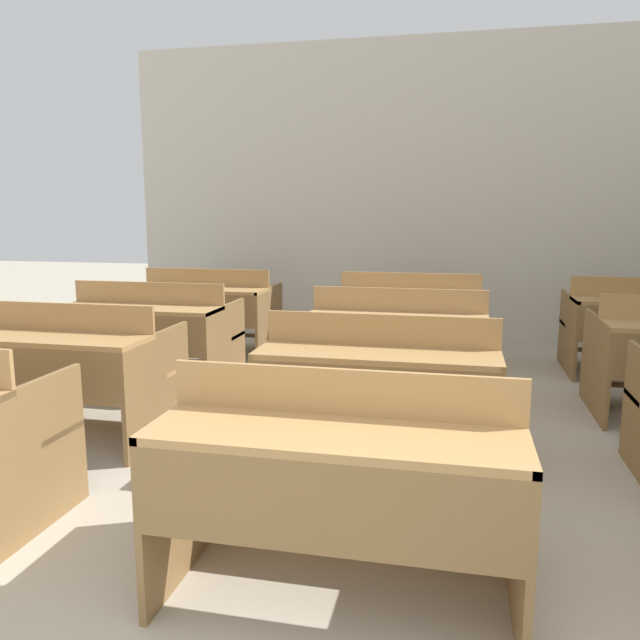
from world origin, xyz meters
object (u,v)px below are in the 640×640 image
(bench_third_center, at_px, (398,342))
(bench_back_left, at_px, (208,309))
(bench_second_center, at_px, (380,385))
(bench_back_center, at_px, (409,316))
(bench_second_left, at_px, (62,366))
(bench_front_center, at_px, (343,474))
(bench_third_left, at_px, (150,331))

(bench_third_center, xyz_separation_m, bench_back_left, (-1.99, 1.17, 0.00))
(bench_third_center, bearing_deg, bench_second_center, -89.43)
(bench_third_center, xyz_separation_m, bench_back_center, (-0.01, 1.18, 0.00))
(bench_second_left, xyz_separation_m, bench_back_center, (1.98, 2.38, 0.00))
(bench_front_center, bearing_deg, bench_third_left, 130.01)
(bench_second_center, relative_size, bench_back_left, 1.00)
(bench_second_left, distance_m, bench_back_center, 3.09)
(bench_front_center, bearing_deg, bench_back_left, 119.26)
(bench_third_left, distance_m, bench_back_left, 1.20)
(bench_third_left, bearing_deg, bench_second_left, -89.67)
(bench_second_center, xyz_separation_m, bench_back_center, (-0.02, 2.38, 0.00))
(bench_back_left, height_order, bench_back_center, same)
(bench_second_left, bearing_deg, bench_third_center, 31.09)
(bench_second_center, height_order, bench_third_center, same)
(bench_second_left, relative_size, bench_back_center, 1.00)
(bench_second_center, bearing_deg, bench_third_left, 149.62)
(bench_second_left, bearing_deg, bench_third_left, 90.33)
(bench_third_center, bearing_deg, bench_back_left, 149.47)
(bench_back_left, distance_m, bench_back_center, 1.99)
(bench_back_center, bearing_deg, bench_third_center, -89.72)
(bench_second_left, height_order, bench_back_center, same)
(bench_second_left, distance_m, bench_third_center, 2.31)
(bench_second_center, distance_m, bench_third_center, 1.20)
(bench_front_center, height_order, bench_back_center, same)
(bench_front_center, distance_m, bench_second_center, 1.22)
(bench_third_left, height_order, bench_third_center, same)
(bench_third_center, distance_m, bench_back_left, 2.31)
(bench_third_left, bearing_deg, bench_front_center, -49.99)
(bench_back_center, bearing_deg, bench_third_left, -148.63)
(bench_back_left, bearing_deg, bench_second_center, -49.82)
(bench_back_center, bearing_deg, bench_second_center, -89.57)
(bench_front_center, relative_size, bench_second_left, 1.00)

